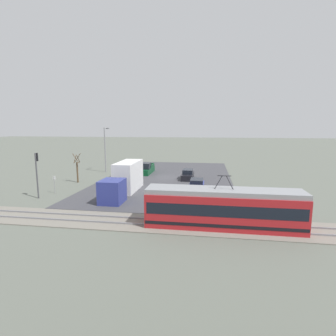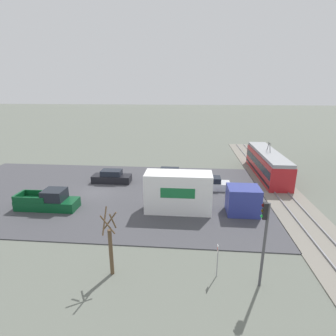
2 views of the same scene
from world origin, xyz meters
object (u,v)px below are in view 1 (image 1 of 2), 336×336
sedan_car_2 (188,175)px  light_rail_tram (223,209)px  sedan_car_0 (169,194)px  sedan_car_1 (197,185)px  no_parking_sign (54,183)px  pickup_truck (146,169)px  box_truck (125,179)px  street_tree (77,169)px  street_lamp_near_crossing (105,147)px  traffic_light_pole (37,169)px

sedan_car_2 → light_rail_tram: bearing=-77.2°
light_rail_tram → sedan_car_0: bearing=-54.1°
sedan_car_1 → no_parking_sign: no_parking_sign is taller
no_parking_sign → pickup_truck: bearing=-118.2°
box_truck → sedan_car_1: box_truck is taller
no_parking_sign → sedan_car_0: bearing=178.0°
sedan_car_0 → sedan_car_1: 5.64m
street_tree → sedan_car_1: bearing=173.1°
box_truck → no_parking_sign: size_ratio=4.74×
light_rail_tram → box_truck: (11.52, -9.68, 0.17)m
pickup_truck → no_parking_sign: size_ratio=2.63×
box_truck → no_parking_sign: 8.85m
pickup_truck → no_parking_sign: (8.10, 15.13, 0.53)m
light_rail_tram → sedan_car_2: bearing=-77.2°
light_rail_tram → street_lamp_near_crossing: size_ratio=1.56×
light_rail_tram → street_tree: 25.31m
no_parking_sign → sedan_car_1: bearing=-166.2°
pickup_truck → no_parking_sign: 17.18m
light_rail_tram → sedan_car_2: (4.44, -19.57, -0.91)m
traffic_light_pole → street_lamp_near_crossing: bearing=-93.1°
box_truck → traffic_light_pole: size_ratio=1.96×
street_tree → street_lamp_near_crossing: bearing=-94.4°
pickup_truck → sedan_car_1: pickup_truck is taller
sedan_car_0 → no_parking_sign: size_ratio=2.08×
street_tree → sedan_car_2: bearing=-163.4°
sedan_car_1 → street_lamp_near_crossing: street_lamp_near_crossing is taller
light_rail_tram → no_parking_sign: (20.25, -8.31, -0.29)m
pickup_truck → light_rail_tram: bearing=117.4°
sedan_car_0 → street_lamp_near_crossing: (14.19, -16.35, 4.02)m
sedan_car_2 → street_tree: size_ratio=1.06×
traffic_light_pole → street_lamp_near_crossing: (-0.99, -18.21, 1.26)m
traffic_light_pole → street_lamp_near_crossing: 18.28m
sedan_car_1 → traffic_light_pole: (18.10, 6.69, 2.77)m
light_rail_tram → sedan_car_1: size_ratio=2.85×
sedan_car_0 → sedan_car_2: (-1.20, -11.78, 0.05)m
sedan_car_0 → street_tree: size_ratio=1.04×
sedan_car_0 → no_parking_sign: (14.61, -0.52, 0.68)m
pickup_truck → sedan_car_2: size_ratio=1.24×
light_rail_tram → traffic_light_pole: 21.71m
pickup_truck → sedan_car_1: (-9.43, 10.82, -0.15)m
light_rail_tram → sedan_car_1: (2.71, -12.62, -0.97)m
sedan_car_2 → street_lamp_near_crossing: (15.39, -4.56, 3.98)m
pickup_truck → sedan_car_0: bearing=112.6°
sedan_car_0 → street_tree: 16.53m
street_tree → no_parking_sign: size_ratio=2.01×
pickup_truck → traffic_light_pole: 19.72m
box_truck → traffic_light_pole: (9.30, 3.75, 1.64)m
no_parking_sign → street_lamp_near_crossing: bearing=-91.5°
pickup_truck → sedan_car_1: 14.35m
pickup_truck → street_lamp_near_crossing: bearing=-5.2°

